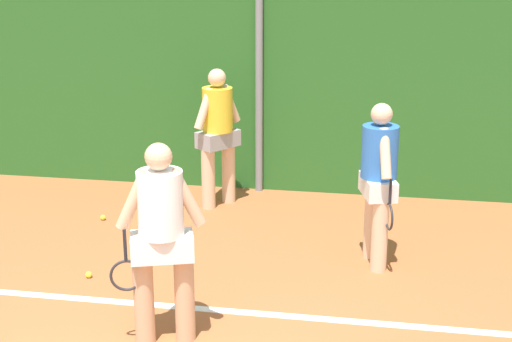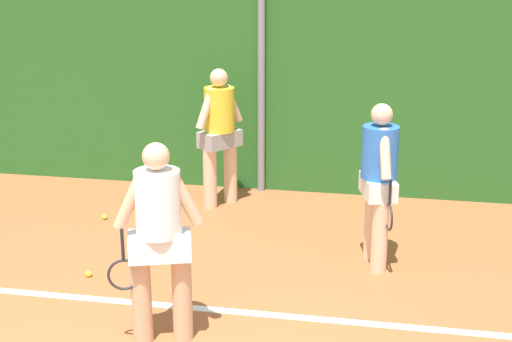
% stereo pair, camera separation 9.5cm
% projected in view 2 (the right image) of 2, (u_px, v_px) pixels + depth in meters
% --- Properties ---
extents(ground_plane, '(24.03, 24.03, 0.00)m').
position_uv_depth(ground_plane, '(189.00, 320.00, 6.67)').
color(ground_plane, '#A85B33').
extents(hedge_fence_backdrop, '(15.62, 0.25, 3.53)m').
position_uv_depth(hedge_fence_backdrop, '(264.00, 62.00, 9.81)').
color(hedge_fence_backdrop, '#286023').
rests_on(hedge_fence_backdrop, ground_plane).
extents(fence_post_center, '(0.10, 0.10, 3.94)m').
position_uv_depth(fence_post_center, '(261.00, 48.00, 9.58)').
color(fence_post_center, gray).
rests_on(fence_post_center, ground_plane).
extents(court_baseline_paint, '(11.42, 0.10, 0.01)m').
position_uv_depth(court_baseline_paint, '(195.00, 308.00, 6.88)').
color(court_baseline_paint, white).
rests_on(court_baseline_paint, ground_plane).
extents(player_foreground_near, '(0.77, 0.45, 1.77)m').
position_uv_depth(player_foreground_near, '(159.00, 233.00, 6.05)').
color(player_foreground_near, tan).
rests_on(player_foreground_near, ground_plane).
extents(player_midcourt, '(0.42, 0.77, 1.75)m').
position_uv_depth(player_midcourt, '(379.00, 177.00, 7.54)').
color(player_midcourt, beige).
rests_on(player_midcourt, ground_plane).
extents(player_backcourt_far, '(0.56, 0.63, 1.80)m').
position_uv_depth(player_backcourt_far, '(220.00, 130.00, 9.33)').
color(player_backcourt_far, beige).
rests_on(player_backcourt_far, ground_plane).
extents(tennis_ball_3, '(0.07, 0.07, 0.07)m').
position_uv_depth(tennis_ball_3, '(105.00, 217.00, 9.09)').
color(tennis_ball_3, '#CCDB33').
rests_on(tennis_ball_3, ground_plane).
extents(tennis_ball_4, '(0.07, 0.07, 0.07)m').
position_uv_depth(tennis_ball_4, '(138.00, 247.00, 8.18)').
color(tennis_ball_4, '#CCDB33').
rests_on(tennis_ball_4, ground_plane).
extents(tennis_ball_7, '(0.07, 0.07, 0.07)m').
position_uv_depth(tennis_ball_7, '(89.00, 274.00, 7.52)').
color(tennis_ball_7, '#CCDB33').
rests_on(tennis_ball_7, ground_plane).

